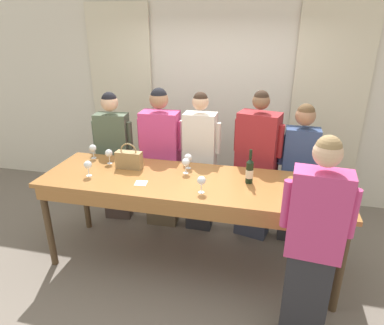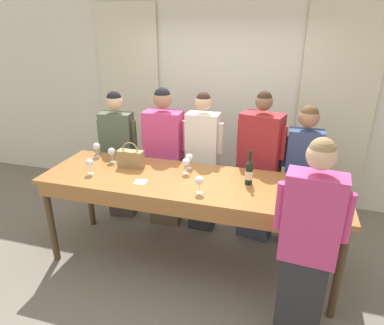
{
  "view_description": "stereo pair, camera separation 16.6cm",
  "coord_description": "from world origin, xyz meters",
  "px_view_note": "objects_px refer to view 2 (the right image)",
  "views": [
    {
      "loc": [
        0.72,
        -2.97,
        2.43
      ],
      "look_at": [
        0.0,
        0.09,
        1.14
      ],
      "focal_mm": 32.0,
      "sensor_mm": 36.0,
      "label": 1
    },
    {
      "loc": [
        0.88,
        -2.93,
        2.43
      ],
      "look_at": [
        0.0,
        0.09,
        1.14
      ],
      "focal_mm": 32.0,
      "sensor_mm": 36.0,
      "label": 2
    }
  ],
  "objects_px": {
    "guest_striped_shirt": "(259,168)",
    "tasting_bar": "(189,189)",
    "wine_glass_center_right": "(97,147)",
    "wine_glass_front_mid": "(112,152)",
    "wine_glass_front_left": "(189,158)",
    "guest_cream_sweater": "(203,163)",
    "handbag": "(131,158)",
    "guest_pink_top": "(164,158)",
    "wine_glass_back_left": "(186,162)",
    "wine_glass_center_left": "(199,181)",
    "host_pouring": "(307,249)",
    "guest_olive_jacket": "(119,154)",
    "guest_navy_coat": "(301,174)",
    "wine_bottle": "(249,172)",
    "wine_glass_center_mid": "(90,163)",
    "wine_glass_front_right": "(288,188)"
  },
  "relations": [
    {
      "from": "wine_bottle",
      "to": "wine_glass_center_right",
      "type": "relative_size",
      "value": 2.08
    },
    {
      "from": "handbag",
      "to": "wine_glass_back_left",
      "type": "bearing_deg",
      "value": 0.59
    },
    {
      "from": "wine_glass_front_mid",
      "to": "wine_glass_center_mid",
      "type": "bearing_deg",
      "value": -99.27
    },
    {
      "from": "guest_olive_jacket",
      "to": "guest_pink_top",
      "type": "xyz_separation_m",
      "value": [
        0.62,
        0.0,
        0.01
      ]
    },
    {
      "from": "handbag",
      "to": "guest_pink_top",
      "type": "xyz_separation_m",
      "value": [
        0.16,
        0.57,
        -0.2
      ]
    },
    {
      "from": "wine_glass_front_mid",
      "to": "guest_navy_coat",
      "type": "xyz_separation_m",
      "value": [
        2.04,
        0.5,
        -0.23
      ]
    },
    {
      "from": "wine_glass_front_right",
      "to": "host_pouring",
      "type": "xyz_separation_m",
      "value": [
        0.17,
        -0.58,
        -0.19
      ]
    },
    {
      "from": "handbag",
      "to": "guest_pink_top",
      "type": "height_order",
      "value": "guest_pink_top"
    },
    {
      "from": "wine_glass_center_left",
      "to": "host_pouring",
      "type": "xyz_separation_m",
      "value": [
        0.94,
        -0.5,
        -0.19
      ]
    },
    {
      "from": "wine_glass_front_left",
      "to": "guest_striped_shirt",
      "type": "height_order",
      "value": "guest_striped_shirt"
    },
    {
      "from": "handbag",
      "to": "guest_cream_sweater",
      "type": "relative_size",
      "value": 0.16
    },
    {
      "from": "guest_cream_sweater",
      "to": "guest_navy_coat",
      "type": "height_order",
      "value": "guest_cream_sweater"
    },
    {
      "from": "wine_bottle",
      "to": "wine_glass_center_left",
      "type": "xyz_separation_m",
      "value": [
        -0.41,
        -0.31,
        -0.01
      ]
    },
    {
      "from": "wine_glass_front_mid",
      "to": "guest_cream_sweater",
      "type": "relative_size",
      "value": 0.09
    },
    {
      "from": "host_pouring",
      "to": "wine_glass_back_left",
      "type": "bearing_deg",
      "value": 143.17
    },
    {
      "from": "host_pouring",
      "to": "wine_glass_center_left",
      "type": "bearing_deg",
      "value": 151.96
    },
    {
      "from": "guest_navy_coat",
      "to": "guest_striped_shirt",
      "type": "bearing_deg",
      "value": -180.0
    },
    {
      "from": "guest_pink_top",
      "to": "guest_striped_shirt",
      "type": "bearing_deg",
      "value": -0.0
    },
    {
      "from": "wine_glass_front_right",
      "to": "wine_glass_center_mid",
      "type": "bearing_deg",
      "value": 179.34
    },
    {
      "from": "wine_glass_center_right",
      "to": "wine_glass_back_left",
      "type": "bearing_deg",
      "value": -8.44
    },
    {
      "from": "wine_glass_front_right",
      "to": "wine_glass_back_left",
      "type": "xyz_separation_m",
      "value": [
        -1.02,
        0.31,
        0.0
      ]
    },
    {
      "from": "wine_glass_front_mid",
      "to": "wine_glass_back_left",
      "type": "bearing_deg",
      "value": -4.18
    },
    {
      "from": "handbag",
      "to": "guest_striped_shirt",
      "type": "distance_m",
      "value": 1.44
    },
    {
      "from": "wine_glass_back_left",
      "to": "guest_cream_sweater",
      "type": "xyz_separation_m",
      "value": [
        0.03,
        0.56,
        -0.22
      ]
    },
    {
      "from": "guest_striped_shirt",
      "to": "host_pouring",
      "type": "xyz_separation_m",
      "value": [
        0.5,
        -1.45,
        0.03
      ]
    },
    {
      "from": "wine_bottle",
      "to": "host_pouring",
      "type": "height_order",
      "value": "host_pouring"
    },
    {
      "from": "wine_glass_back_left",
      "to": "handbag",
      "type": "bearing_deg",
      "value": -179.41
    },
    {
      "from": "handbag",
      "to": "wine_glass_center_right",
      "type": "bearing_deg",
      "value": 161.23
    },
    {
      "from": "handbag",
      "to": "guest_cream_sweater",
      "type": "bearing_deg",
      "value": 41.15
    },
    {
      "from": "wine_glass_front_right",
      "to": "host_pouring",
      "type": "height_order",
      "value": "host_pouring"
    },
    {
      "from": "guest_navy_coat",
      "to": "host_pouring",
      "type": "bearing_deg",
      "value": -88.94
    },
    {
      "from": "wine_glass_front_mid",
      "to": "wine_glass_center_left",
      "type": "distance_m",
      "value": 1.21
    },
    {
      "from": "guest_cream_sweater",
      "to": "handbag",
      "type": "bearing_deg",
      "value": -138.85
    },
    {
      "from": "tasting_bar",
      "to": "guest_olive_jacket",
      "type": "height_order",
      "value": "guest_olive_jacket"
    },
    {
      "from": "wine_glass_front_left",
      "to": "host_pouring",
      "type": "bearing_deg",
      "value": -40.5
    },
    {
      "from": "wine_glass_center_mid",
      "to": "wine_glass_center_right",
      "type": "relative_size",
      "value": 1.0
    },
    {
      "from": "wine_glass_front_left",
      "to": "guest_cream_sweater",
      "type": "xyz_separation_m",
      "value": [
        0.04,
        0.43,
        -0.22
      ]
    },
    {
      "from": "wine_glass_front_right",
      "to": "guest_navy_coat",
      "type": "relative_size",
      "value": 0.1
    },
    {
      "from": "handbag",
      "to": "guest_cream_sweater",
      "type": "height_order",
      "value": "guest_cream_sweater"
    },
    {
      "from": "handbag",
      "to": "wine_glass_front_left",
      "type": "bearing_deg",
      "value": 12.64
    },
    {
      "from": "guest_striped_shirt",
      "to": "wine_glass_center_right",
      "type": "bearing_deg",
      "value": -167.83
    },
    {
      "from": "handbag",
      "to": "wine_glass_front_right",
      "type": "height_order",
      "value": "handbag"
    },
    {
      "from": "handbag",
      "to": "wine_glass_front_mid",
      "type": "height_order",
      "value": "handbag"
    },
    {
      "from": "guest_olive_jacket",
      "to": "guest_pink_top",
      "type": "distance_m",
      "value": 0.62
    },
    {
      "from": "guest_pink_top",
      "to": "host_pouring",
      "type": "height_order",
      "value": "host_pouring"
    },
    {
      "from": "guest_striped_shirt",
      "to": "tasting_bar",
      "type": "bearing_deg",
      "value": -129.6
    },
    {
      "from": "handbag",
      "to": "host_pouring",
      "type": "bearing_deg",
      "value": -26.05
    },
    {
      "from": "guest_olive_jacket",
      "to": "guest_cream_sweater",
      "type": "relative_size",
      "value": 0.97
    },
    {
      "from": "wine_glass_front_mid",
      "to": "wine_glass_front_left",
      "type": "bearing_deg",
      "value": 4.33
    },
    {
      "from": "wine_glass_front_left",
      "to": "guest_olive_jacket",
      "type": "relative_size",
      "value": 0.1
    }
  ]
}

